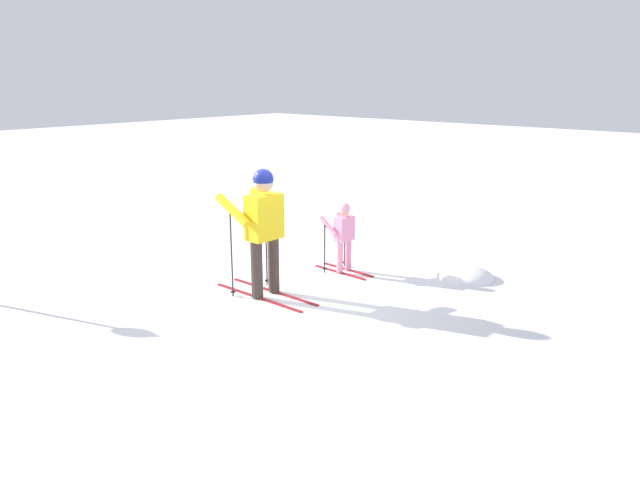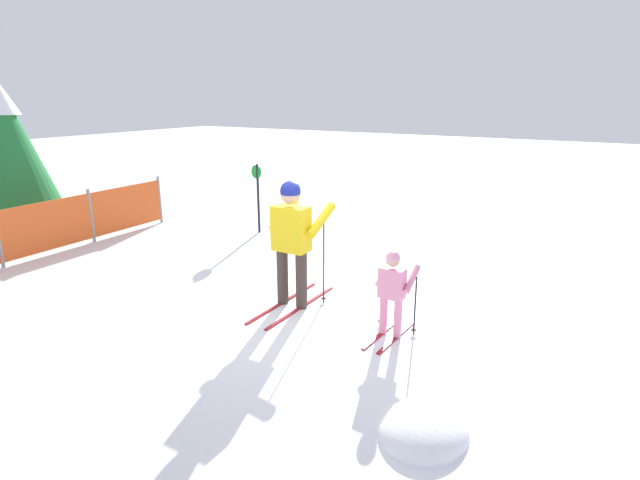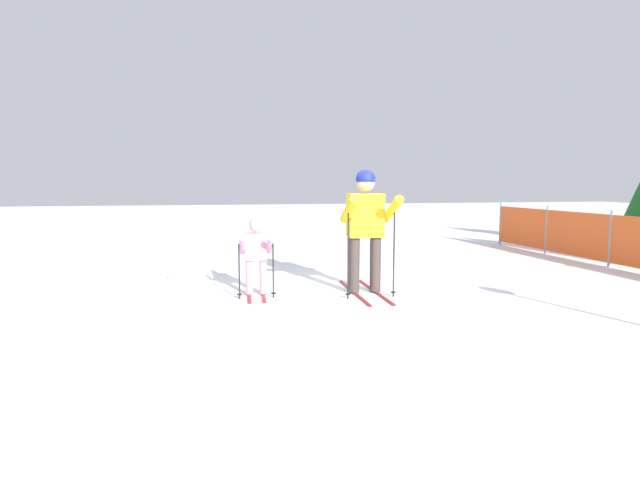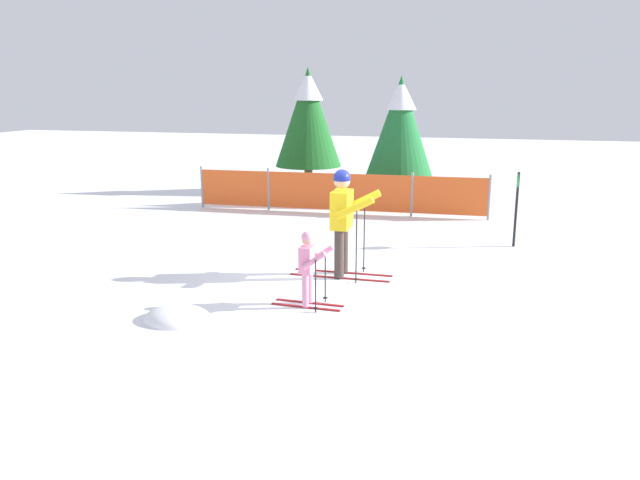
{
  "view_description": "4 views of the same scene",
  "coord_description": "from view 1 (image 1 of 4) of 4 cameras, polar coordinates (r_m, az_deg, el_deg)",
  "views": [
    {
      "loc": [
        -5.86,
        5.85,
        2.97
      ],
      "look_at": [
        -0.32,
        -0.5,
        0.73
      ],
      "focal_mm": 35.0,
      "sensor_mm": 36.0,
      "label": 1
    },
    {
      "loc": [
        -5.28,
        -3.47,
        2.86
      ],
      "look_at": [
        0.13,
        -0.25,
        1.01
      ],
      "focal_mm": 28.0,
      "sensor_mm": 36.0,
      "label": 2
    },
    {
      "loc": [
        6.88,
        -1.83,
        1.57
      ],
      "look_at": [
        -0.06,
        -0.45,
        0.76
      ],
      "focal_mm": 28.0,
      "sensor_mm": 36.0,
      "label": 3
    },
    {
      "loc": [
        2.21,
        -9.47,
        3.03
      ],
      "look_at": [
        -0.08,
        -0.6,
        0.78
      ],
      "focal_mm": 35.0,
      "sensor_mm": 36.0,
      "label": 4
    }
  ],
  "objects": [
    {
      "name": "ground_plane",
      "position": [
        8.79,
        -3.73,
        -4.87
      ],
      "size": [
        60.0,
        60.0,
        0.0
      ],
      "primitive_type": "plane",
      "color": "white"
    },
    {
      "name": "snow_mound",
      "position": [
        9.69,
        13.01,
        -3.34
      ],
      "size": [
        0.92,
        0.78,
        0.37
      ],
      "primitive_type": "ellipsoid",
      "color": "white",
      "rests_on": "ground_plane"
    },
    {
      "name": "skier_child",
      "position": [
        9.55,
        2.15,
        0.74
      ],
      "size": [
        1.03,
        0.53,
        1.09
      ],
      "rotation": [
        0.0,
        0.0,
        -0.05
      ],
      "color": "maroon",
      "rests_on": "ground_plane"
    },
    {
      "name": "skier_adult",
      "position": [
        8.45,
        -5.27,
        1.78
      ],
      "size": [
        1.67,
        0.74,
        1.77
      ],
      "rotation": [
        0.0,
        0.0,
        -0.01
      ],
      "color": "maroon",
      "rests_on": "ground_plane"
    }
  ]
}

